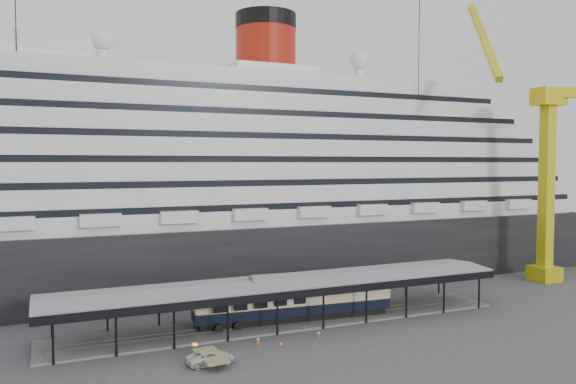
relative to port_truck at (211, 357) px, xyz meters
name	(u,v)px	position (x,y,z in m)	size (l,w,h in m)	color
ground	(304,334)	(12.21, 4.91, -0.65)	(200.00, 200.00, 0.00)	#3C3C3F
cruise_ship	(221,168)	(12.26, 36.91, 17.70)	(130.00, 30.00, 43.90)	black
platform_canopy	(286,303)	(12.21, 9.91, 1.72)	(56.00, 9.18, 5.30)	slate
crane_yellow	(540,158)	(59.28, 15.45, 19.31)	(23.83, 18.78, 47.60)	gold
port_truck	(211,357)	(0.00, 0.00, 0.00)	(2.15, 4.66, 1.29)	silver
pullman_carriage	(294,298)	(13.24, 9.91, 2.25)	(24.64, 5.07, 24.02)	black
traffic_cone_left	(258,340)	(6.26, 3.83, -0.25)	(0.54, 0.54, 0.79)	#E8510C
traffic_cone_mid	(281,344)	(7.99, 1.65, -0.29)	(0.40, 0.40, 0.73)	red
traffic_cone_right	(319,334)	(13.19, 3.25, -0.25)	(0.52, 0.52, 0.81)	red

